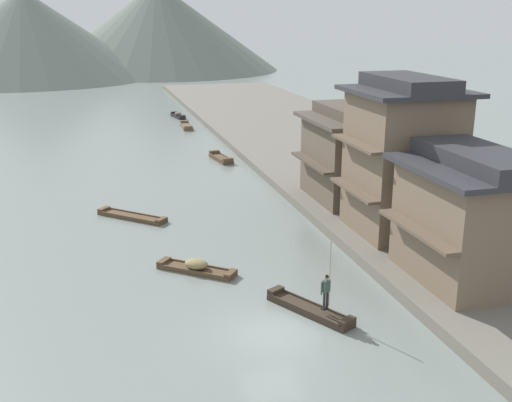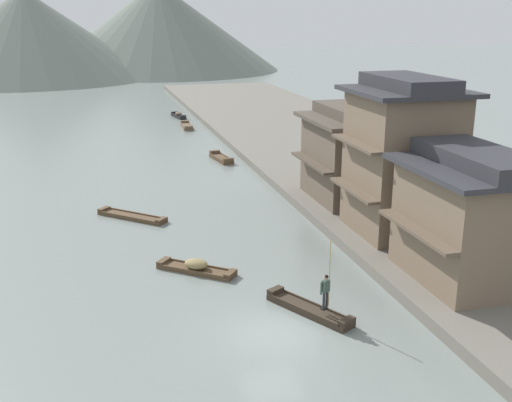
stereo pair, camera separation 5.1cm
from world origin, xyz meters
name	(u,v)px [view 2 (the right image)]	position (x,y,z in m)	size (l,w,h in m)	color
ground_plane	(272,334)	(0.00, 0.00, 0.00)	(400.00, 400.00, 0.00)	gray
riverbank_right	(338,152)	(15.37, 30.00, 0.29)	(18.00, 110.00, 0.58)	#6B665B
boat_foreground_poled	(309,309)	(2.11, 1.35, 0.16)	(2.89, 4.29, 0.48)	#33281E
boatman_person	(326,288)	(2.55, 0.61, 1.49)	(0.51, 0.39, 3.04)	black
boat_moored_nearest	(187,126)	(4.18, 47.34, 0.17)	(1.20, 4.03, 0.52)	brown
boat_moored_second	(196,267)	(-1.87, 7.06, 0.23)	(3.84, 3.40, 0.67)	brown
boat_moored_third	(132,216)	(-4.33, 16.52, 0.12)	(4.23, 4.08, 0.35)	brown
boat_moored_far	(221,158)	(4.55, 30.63, 0.19)	(1.54, 3.82, 0.56)	brown
boat_midriver_drifting	(178,115)	(4.32, 54.60, 0.26)	(1.47, 3.62, 0.70)	#232326
house_waterfront_nearest	(473,217)	(10.18, 1.79, 3.58)	(6.29, 6.96, 6.14)	#75604C
house_waterfront_second	(403,157)	(10.13, 8.60, 4.89)	(6.19, 6.10, 8.74)	#75604C
house_waterfront_tall	(349,154)	(9.91, 15.31, 3.58)	(5.74, 7.03, 6.14)	brown
hill_far_west	(26,34)	(-16.84, 110.41, 8.42)	(49.31, 49.31, 16.84)	slate
hill_far_centre	(159,27)	(10.11, 120.64, 9.40)	(52.91, 52.91, 18.80)	slate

